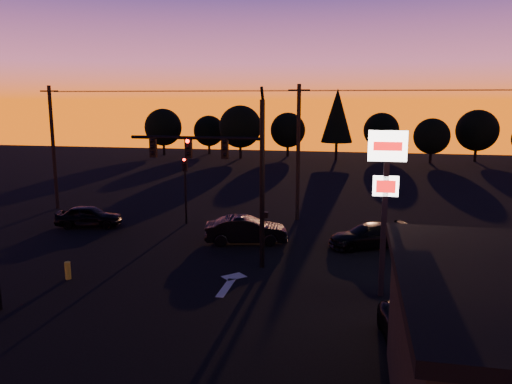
% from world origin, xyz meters
% --- Properties ---
extents(ground, '(120.00, 120.00, 0.00)m').
position_xyz_m(ground, '(0.00, 0.00, 0.00)').
color(ground, black).
rests_on(ground, ground).
extents(lane_arrow, '(1.20, 3.10, 0.01)m').
position_xyz_m(lane_arrow, '(0.50, 1.67, 0.01)').
color(lane_arrow, beige).
rests_on(lane_arrow, ground).
extents(traffic_signal_mast, '(6.79, 0.52, 8.58)m').
position_xyz_m(traffic_signal_mast, '(-0.10, 3.99, 4.94)').
color(traffic_signal_mast, black).
rests_on(traffic_signal_mast, ground).
extents(secondary_signal, '(0.30, 0.31, 4.35)m').
position_xyz_m(secondary_signal, '(-5.00, 11.49, 2.86)').
color(secondary_signal, black).
rests_on(secondary_signal, ground).
extents(pylon_sign, '(1.50, 0.28, 6.80)m').
position_xyz_m(pylon_sign, '(7.00, 1.50, 4.91)').
color(pylon_sign, black).
rests_on(pylon_sign, ground).
extents(utility_pole_0, '(1.40, 0.26, 9.00)m').
position_xyz_m(utility_pole_0, '(-16.00, 14.00, 4.59)').
color(utility_pole_0, black).
rests_on(utility_pole_0, ground).
extents(utility_pole_1, '(1.40, 0.26, 9.00)m').
position_xyz_m(utility_pole_1, '(2.00, 14.00, 4.59)').
color(utility_pole_1, black).
rests_on(utility_pole_1, ground).
extents(power_wires, '(36.00, 1.22, 0.07)m').
position_xyz_m(power_wires, '(2.00, 14.00, 8.57)').
color(power_wires, black).
rests_on(power_wires, ground).
extents(bollard, '(0.27, 0.27, 0.80)m').
position_xyz_m(bollard, '(-6.79, 0.62, 0.40)').
color(bollard, gold).
rests_on(bollard, ground).
extents(tree_0, '(5.36, 5.36, 6.74)m').
position_xyz_m(tree_0, '(-22.00, 50.00, 4.06)').
color(tree_0, black).
rests_on(tree_0, ground).
extents(tree_1, '(4.54, 4.54, 5.71)m').
position_xyz_m(tree_1, '(-16.00, 53.00, 3.43)').
color(tree_1, black).
rests_on(tree_1, ground).
extents(tree_2, '(5.77, 5.78, 7.26)m').
position_xyz_m(tree_2, '(-10.00, 48.00, 4.37)').
color(tree_2, black).
rests_on(tree_2, ground).
extents(tree_3, '(4.95, 4.95, 6.22)m').
position_xyz_m(tree_3, '(-4.00, 52.00, 3.75)').
color(tree_3, black).
rests_on(tree_3, ground).
extents(tree_4, '(4.18, 4.18, 9.50)m').
position_xyz_m(tree_4, '(3.00, 49.00, 5.93)').
color(tree_4, black).
rests_on(tree_4, ground).
extents(tree_5, '(4.95, 4.95, 6.22)m').
position_xyz_m(tree_5, '(9.00, 54.00, 3.75)').
color(tree_5, black).
rests_on(tree_5, ground).
extents(tree_6, '(4.54, 4.54, 5.71)m').
position_xyz_m(tree_6, '(15.00, 48.00, 3.43)').
color(tree_6, black).
rests_on(tree_6, ground).
extents(tree_7, '(5.36, 5.36, 6.74)m').
position_xyz_m(tree_7, '(21.00, 51.00, 4.06)').
color(tree_7, black).
rests_on(tree_7, ground).
extents(car_left, '(4.32, 2.43, 1.39)m').
position_xyz_m(car_left, '(-10.78, 9.42, 0.69)').
color(car_left, black).
rests_on(car_left, ground).
extents(car_mid, '(4.85, 2.61, 1.52)m').
position_xyz_m(car_mid, '(-0.15, 7.85, 0.76)').
color(car_mid, black).
rests_on(car_mid, ground).
extents(car_right, '(4.81, 3.52, 1.30)m').
position_xyz_m(car_right, '(6.61, 8.42, 0.65)').
color(car_right, black).
rests_on(car_right, ground).
extents(suv_parked, '(2.53, 4.70, 1.25)m').
position_xyz_m(suv_parked, '(7.97, -3.17, 0.63)').
color(suv_parked, black).
rests_on(suv_parked, ground).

